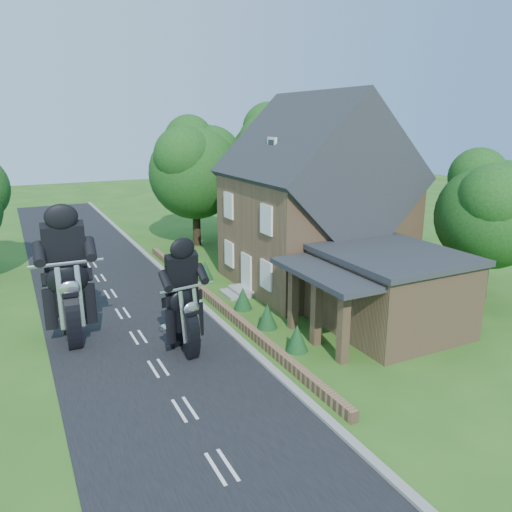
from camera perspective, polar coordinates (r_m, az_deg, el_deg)
name	(u,v)px	position (r m, az deg, el deg)	size (l,w,h in m)	color
ground	(158,368)	(19.02, -11.12, -12.50)	(120.00, 120.00, 0.00)	#2A5718
road	(158,368)	(19.01, -11.12, -12.47)	(7.00, 80.00, 0.02)	black
kerb	(248,347)	(20.11, -0.92, -10.39)	(0.30, 80.00, 0.12)	gray
garden_wall	(216,302)	(24.51, -4.63, -5.23)	(0.30, 22.00, 0.40)	#8E6948
house	(314,205)	(27.09, 6.65, 5.78)	(9.54, 8.64, 10.24)	#8E6948
annex	(387,290)	(22.09, 14.73, -3.73)	(7.05, 5.94, 3.44)	#8E6948
tree_annex_side	(494,206)	(27.22, 25.57, 5.18)	(5.64, 5.20, 7.48)	black
tree_house_right	(374,179)	(32.70, 13.34, 8.60)	(6.51, 6.00, 8.40)	black
tree_behind_house	(282,156)	(37.39, 2.95, 11.38)	(7.81, 7.20, 10.08)	black
tree_behind_left	(200,165)	(35.80, -6.42, 10.34)	(6.94, 6.40, 9.16)	black
shrub_a	(297,338)	(19.82, 4.71, -9.28)	(0.90, 0.90, 1.10)	#113719
shrub_b	(267,316)	(21.81, 1.29, -6.86)	(0.90, 0.90, 1.10)	#113719
shrub_c	(243,298)	(23.90, -1.51, -4.83)	(0.90, 0.90, 1.10)	#113719
shrub_d	(205,271)	(28.28, -5.82, -1.69)	(0.90, 0.90, 1.10)	#113719
shrub_e	(191,260)	(30.54, -7.49, -0.45)	(0.90, 0.90, 1.10)	#113719
shrub_f	(178,251)	(32.83, -8.94, 0.61)	(0.90, 0.90, 1.10)	#113719
motorcycle_lead	(184,337)	(19.69, -8.23, -9.11)	(0.38, 1.49, 1.39)	black
motorcycle_follow	(72,322)	(21.69, -20.31, -7.12)	(0.47, 1.84, 1.71)	black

